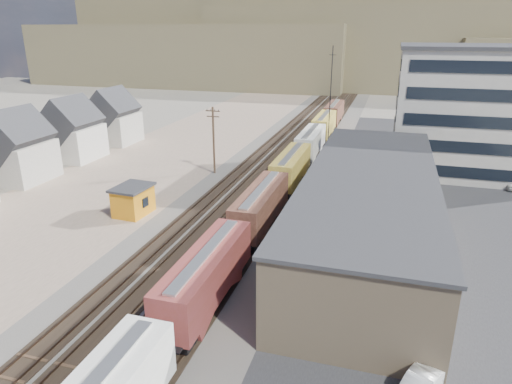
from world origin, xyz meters
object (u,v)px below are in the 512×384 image
(maintenance_shed, at_px, (133,200))
(parked_car_blue, at_px, (447,163))
(utility_pole_north, at_px, (214,139))
(freight_train, at_px, (278,183))

(maintenance_shed, bearing_deg, parked_car_blue, 40.03)
(maintenance_shed, height_order, parked_car_blue, maintenance_shed)
(parked_car_blue, bearing_deg, maintenance_shed, 156.07)
(utility_pole_north, bearing_deg, freight_train, -39.39)
(utility_pole_north, bearing_deg, parked_car_blue, 21.50)
(freight_train, height_order, maintenance_shed, freight_train)
(maintenance_shed, xyz_separation_m, parked_car_blue, (37.16, 31.21, -1.09))
(utility_pole_north, height_order, maintenance_shed, utility_pole_north)
(freight_train, relative_size, parked_car_blue, 24.16)
(utility_pole_north, relative_size, parked_car_blue, 2.02)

